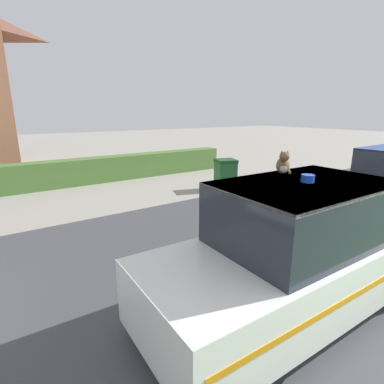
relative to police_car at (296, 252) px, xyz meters
name	(u,v)px	position (x,y,z in m)	size (l,w,h in m)	color
road_strip	(225,251)	(0.38, 1.80, -0.82)	(28.00, 6.40, 0.01)	#424247
garden_hedge	(91,171)	(-0.03, 8.91, -0.36)	(11.35, 0.70, 0.92)	#4C7233
police_car	(296,252)	(0.00, 0.00, 0.00)	(4.19, 1.70, 1.81)	black
cat	(283,164)	(-0.15, 0.20, 1.13)	(0.34, 0.28, 0.30)	brown
wheelie_bin	(225,174)	(3.47, 5.42, -0.31)	(0.82, 0.82, 1.01)	#23662D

